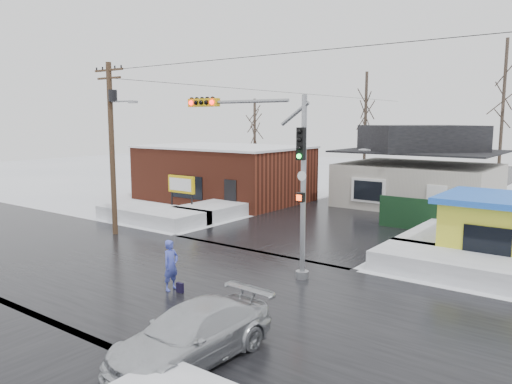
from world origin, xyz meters
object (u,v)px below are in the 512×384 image
Objects in this scene: kiosk at (498,229)px; marquee_sign at (181,186)px; car at (192,335)px; traffic_signal at (269,159)px; utility_pole at (112,138)px; pedestrian at (171,266)px.

marquee_sign is at bearing -178.45° from kiosk.
kiosk is 15.00m from car.
traffic_signal reaches higher than marquee_sign.
utility_pole is 15.97m from car.
kiosk is 13.91m from pedestrian.
kiosk reaches higher than car.
marquee_sign reaches higher than pedestrian.
pedestrian is (-1.51, -3.91, -3.63)m from traffic_signal.
kiosk is at bearing 76.80° from car.
marquee_sign is 0.53× the size of car.
traffic_signal reaches higher than car.
traffic_signal is 0.78× the size of utility_pole.
utility_pole is 1.87× the size of car.
utility_pole reaches higher than car.
utility_pole is at bearing -79.87° from marquee_sign.
car is (2.81, -7.33, -3.84)m from traffic_signal.
pedestrian is 0.38× the size of car.
pedestrian is at bearing -111.14° from traffic_signal.
car is at bearing -69.02° from traffic_signal.
marquee_sign reaches higher than car.
kiosk is (7.07, 7.03, -3.08)m from traffic_signal.
traffic_signal is 2.75× the size of marquee_sign.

